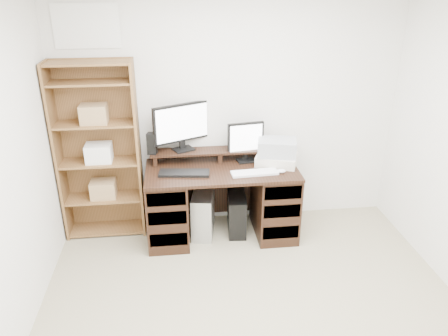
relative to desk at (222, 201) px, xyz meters
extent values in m
cube|color=white|center=(0.13, 0.37, 0.86)|extent=(3.50, 0.02, 2.50)
cube|color=white|center=(-1.20, 0.35, 1.69)|extent=(0.60, 0.01, 0.40)
cube|color=black|center=(0.00, -0.01, 0.35)|extent=(1.50, 0.70, 0.03)
cube|color=black|center=(-0.55, -0.01, -0.03)|extent=(0.40, 0.66, 0.72)
cube|color=black|center=(0.55, -0.01, -0.03)|extent=(0.40, 0.66, 0.72)
cube|color=black|center=(0.00, 0.32, 0.01)|extent=(1.48, 0.02, 0.65)
cube|color=black|center=(-0.55, -0.34, -0.21)|extent=(0.36, 0.01, 0.14)
cube|color=black|center=(-0.55, -0.34, 0.03)|extent=(0.36, 0.01, 0.14)
cube|color=black|center=(-0.55, -0.34, 0.23)|extent=(0.36, 0.01, 0.14)
cube|color=black|center=(0.55, -0.34, -0.21)|extent=(0.36, 0.01, 0.14)
cube|color=black|center=(0.55, -0.34, 0.03)|extent=(0.36, 0.01, 0.14)
cube|color=black|center=(0.55, -0.34, 0.23)|extent=(0.36, 0.01, 0.14)
cube|color=black|center=(-0.65, 0.21, 0.41)|extent=(0.04, 0.20, 0.10)
cube|color=black|center=(0.00, 0.21, 0.41)|extent=(0.04, 0.20, 0.10)
cube|color=black|center=(0.65, 0.21, 0.41)|extent=(0.04, 0.20, 0.10)
cube|color=black|center=(0.00, 0.21, 0.47)|extent=(1.40, 0.22, 0.02)
cube|color=black|center=(-0.36, 0.24, 0.49)|extent=(0.24, 0.22, 0.02)
cube|color=black|center=(-0.37, 0.26, 0.55)|extent=(0.06, 0.05, 0.11)
cube|color=black|center=(-0.37, 0.26, 0.77)|extent=(0.56, 0.29, 0.38)
cube|color=white|center=(-0.36, 0.24, 0.77)|extent=(0.51, 0.24, 0.34)
cube|color=black|center=(0.27, 0.15, 0.37)|extent=(0.20, 0.16, 0.02)
cube|color=black|center=(0.27, 0.17, 0.43)|extent=(0.05, 0.04, 0.10)
cube|color=black|center=(0.27, 0.17, 0.61)|extent=(0.37, 0.09, 0.32)
cube|color=white|center=(0.27, 0.15, 0.61)|extent=(0.33, 0.05, 0.29)
cube|color=black|center=(-0.67, 0.18, 0.59)|extent=(0.10, 0.10, 0.22)
cube|color=black|center=(-0.37, -0.09, 0.37)|extent=(0.50, 0.22, 0.03)
cube|color=white|center=(0.30, -0.16, 0.37)|extent=(0.46, 0.17, 0.02)
ellipsoid|color=silver|center=(0.56, -0.17, 0.38)|extent=(0.11, 0.09, 0.04)
cube|color=beige|center=(0.56, 0.05, 0.41)|extent=(0.48, 0.42, 0.10)
cube|color=#9EA2A8|center=(0.56, 0.05, 0.54)|extent=(0.43, 0.35, 0.16)
cube|color=#B0B3B7|center=(-0.19, 0.05, -0.16)|extent=(0.28, 0.49, 0.47)
cube|color=black|center=(0.16, 0.04, -0.18)|extent=(0.21, 0.43, 0.42)
cube|color=#19FF33|center=(0.15, -0.17, -0.09)|extent=(0.01, 0.00, 0.01)
cube|color=brown|center=(-1.58, 0.19, 0.51)|extent=(0.02, 0.30, 1.80)
cube|color=brown|center=(-0.81, 0.19, 0.51)|extent=(0.02, 0.30, 1.80)
cube|color=brown|center=(-1.20, 0.33, 0.51)|extent=(0.80, 0.01, 1.80)
cube|color=brown|center=(-1.20, 0.19, -0.36)|extent=(0.75, 0.28, 0.02)
cube|color=brown|center=(-1.20, 0.19, 0.01)|extent=(0.75, 0.28, 0.02)
cube|color=brown|center=(-1.20, 0.19, 0.41)|extent=(0.75, 0.28, 0.02)
cube|color=brown|center=(-1.20, 0.19, 0.81)|extent=(0.75, 0.28, 0.02)
cube|color=brown|center=(-1.20, 0.19, 1.21)|extent=(0.75, 0.28, 0.02)
cube|color=brown|center=(-1.20, 0.19, 1.39)|extent=(0.75, 0.28, 0.02)
cube|color=#A07F54|center=(-1.20, 0.19, 0.11)|extent=(0.25, 0.20, 0.18)
cube|color=white|center=(-1.20, 0.19, 0.51)|extent=(0.25, 0.20, 0.18)
cube|color=#A07F54|center=(-1.20, 0.19, 0.91)|extent=(0.25, 0.20, 0.18)
camera|label=1|loc=(-0.44, -3.92, 2.13)|focal=35.00mm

